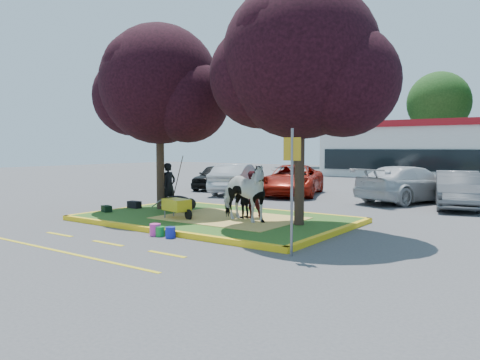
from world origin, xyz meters
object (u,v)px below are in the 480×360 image
Objects in this scene: bucket_pink at (155,230)px; car_black at (216,177)px; bucket_green at (160,231)px; bucket_blue at (170,232)px; calf at (178,204)px; handler at (169,186)px; cow at (242,193)px; wheelbarrow at (177,205)px; sign_post at (292,177)px; car_silver at (237,179)px.

car_black is (-7.28, 11.81, 0.54)m from bucket_pink.
bucket_green is 0.90× the size of bucket_blue.
car_black reaches higher than calf.
handler is (-0.94, 0.54, 0.54)m from calf.
cow is 1.60× the size of calf.
wheelbarrow is 2.07m from bucket_pink.
wheelbarrow is 5.09× the size of bucket_pink.
bucket_blue reaches higher than bucket_green.
bucket_pink is (-4.10, -0.06, -1.56)m from sign_post.
calf is 3.57m from bucket_pink.
bucket_pink is at bearing -75.94° from car_black.
car_silver is at bearing 115.06° from bucket_pink.
sign_post is (6.05, -2.92, 1.29)m from calf.
bucket_pink is at bearing -49.37° from wheelbarrow.
handler is 6.31× the size of bucket_green.
wheelbarrow reaches higher than calf.
calf is 4.92× the size of bucket_green.
wheelbarrow is at bearing 129.12° from bucket_blue.
cow is at bearing 66.87° from bucket_pink.
handler reaches higher than calf.
handler is 4.75m from bucket_green.
cow reaches higher than calf.
sign_post is at bearing -116.73° from handler.
car_silver reaches higher than wheelbarrow.
calf is at bearing 130.16° from bucket_blue.
bucket_blue is at bearing -71.73° from calf.
wheelbarrow is at bearing -70.17° from calf.
sign_post is at bearing -118.04° from cow.
bucket_pink is 13.88m from car_black.
calf is 8.08m from car_silver.
car_black reaches higher than bucket_blue.
wheelbarrow is 0.58× the size of sign_post.
cow reaches higher than bucket_pink.
bucket_blue is 0.07× the size of car_black.
cow is at bearing 108.08° from car_silver.
cow is 4.09m from handler.
car_black is at bearing 124.32° from sign_post.
bucket_green is at bearing -75.31° from car_black.
sign_post is (6.99, -3.46, 0.75)m from handler.
handler is at bearing 152.91° from wheelbarrow.
cow is 7.88× the size of bucket_green.
sign_post is 3.88m from bucket_blue.
cow is at bearing 32.94° from wheelbarrow.
bucket_blue is at bearing 98.78° from car_silver.
car_silver reaches higher than bucket_blue.
bucket_green is (-0.89, -2.51, -0.88)m from cow.
sign_post is at bearing -47.63° from calf.
car_black is at bearing 123.56° from bucket_blue.
car_silver is at bearing -46.60° from car_black.
car_black is (-5.32, 8.83, 0.28)m from calf.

